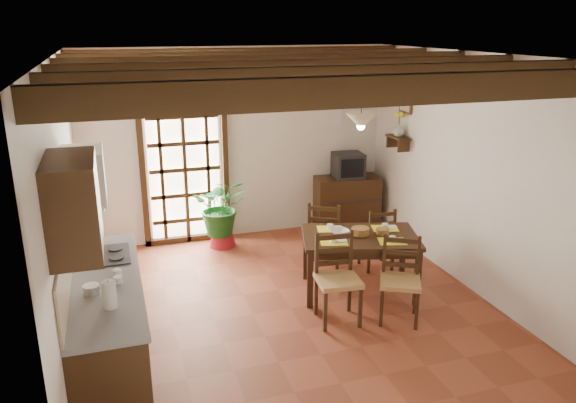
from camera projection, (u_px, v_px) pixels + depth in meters
name	position (u px, v px, depth m)	size (l,w,h in m)	color
ground_plane	(290.00, 308.00, 6.40)	(5.00, 5.00, 0.00)	brown
room_shell	(291.00, 153.00, 5.85)	(4.52, 5.02, 2.81)	silver
ceiling_beams	(291.00, 67.00, 5.58)	(4.50, 4.34, 0.20)	#2F1E0E
french_door	(185.00, 164.00, 8.02)	(1.26, 0.11, 2.32)	white
kitchen_counter	(108.00, 324.00, 5.14)	(0.64, 2.25, 1.38)	black
upper_cabinet	(74.00, 206.00, 4.05)	(0.35, 0.80, 0.70)	black
range_hood	(83.00, 177.00, 5.23)	(0.38, 0.60, 0.54)	white
counter_items	(103.00, 272.00, 5.07)	(0.50, 1.43, 0.25)	black
dining_table	(360.00, 243.00, 6.62)	(1.52, 1.20, 0.73)	#311C0F
chair_near_left	(337.00, 295.00, 6.06)	(0.49, 0.47, 0.98)	#B4864C
chair_near_right	(399.00, 295.00, 6.08)	(0.57, 0.56, 0.92)	#B4864C
chair_far_left	(325.00, 247.00, 7.36)	(0.58, 0.58, 0.94)	#B4864C
chair_far_right	(376.00, 249.00, 7.39)	(0.41, 0.39, 0.85)	#B4864C
table_setting	(360.00, 235.00, 6.59)	(0.97, 0.65, 0.09)	yellow
table_bowl	(339.00, 232.00, 6.62)	(0.22, 0.22, 0.05)	white
sideboard	(347.00, 203.00, 8.77)	(0.99, 0.44, 0.84)	black
crt_tv	(348.00, 165.00, 8.58)	(0.47, 0.44, 0.38)	black
fuse_box	(334.00, 116.00, 8.55)	(0.25, 0.03, 0.32)	white
plant_pot	(223.00, 239.00, 8.16)	(0.39, 0.39, 0.24)	maroon
potted_plant	(221.00, 209.00, 8.02)	(1.99, 1.70, 2.21)	#144C19
wall_shelf	(398.00, 140.00, 8.01)	(0.20, 0.42, 0.20)	black
shelf_vase	(399.00, 130.00, 7.97)	(0.15, 0.15, 0.15)	#B2BFB2
shelf_flowers	(400.00, 116.00, 7.91)	(0.14, 0.14, 0.36)	yellow
framed_picture	(406.00, 102.00, 7.87)	(0.03, 0.32, 0.32)	brown
pendant_lamp	(361.00, 119.00, 6.27)	(0.36, 0.36, 0.84)	black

